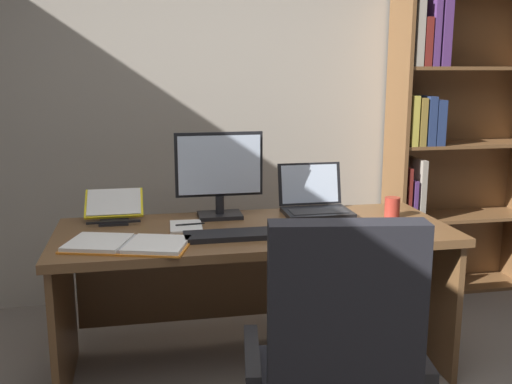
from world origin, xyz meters
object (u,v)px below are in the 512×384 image
at_px(keyboard, 231,235).
at_px(open_binder, 127,244).
at_px(coffee_mug, 392,207).
at_px(bookshelf, 446,141).
at_px(pen, 190,224).
at_px(notepad, 186,226).
at_px(reading_stand_with_book, 114,206).
at_px(monitor, 219,175).
at_px(laptop, 315,202).
at_px(desk, 252,261).
at_px(computer_mouse, 296,230).

relative_size(keyboard, open_binder, 0.73).
bearing_deg(coffee_mug, open_binder, -168.63).
distance_m(bookshelf, open_binder, 2.30).
distance_m(pen, coffee_mug, 1.03).
height_order(notepad, pen, pen).
bearing_deg(reading_stand_with_book, monitor, -5.32).
height_order(laptop, coffee_mug, laptop).
distance_m(desk, reading_stand_with_book, 0.74).
bearing_deg(coffee_mug, computer_mouse, -159.14).
bearing_deg(reading_stand_with_book, coffee_mug, -8.84).
distance_m(monitor, notepad, 0.33).
xyz_separation_m(bookshelf, pen, (-1.74, -0.78, -0.27)).
distance_m(laptop, pen, 0.69).
height_order(reading_stand_with_book, pen, reading_stand_with_book).
bearing_deg(bookshelf, pen, -155.87).
bearing_deg(desk, reading_stand_with_book, 162.19).
height_order(desk, laptop, laptop).
distance_m(computer_mouse, notepad, 0.53).
height_order(laptop, pen, laptop).
height_order(keyboard, notepad, keyboard).
height_order(desk, monitor, monitor).
height_order(bookshelf, coffee_mug, bookshelf).
bearing_deg(open_binder, bookshelf, 44.39).
height_order(reading_stand_with_book, notepad, reading_stand_with_book).
height_order(laptop, open_binder, laptop).
distance_m(monitor, keyboard, 0.43).
height_order(reading_stand_with_book, coffee_mug, reading_stand_with_book).
distance_m(computer_mouse, pen, 0.51).
bearing_deg(pen, open_binder, -137.14).
bearing_deg(monitor, desk, -50.42).
relative_size(monitor, pen, 3.17).
height_order(desk, notepad, notepad).
xyz_separation_m(desk, pen, (-0.30, -0.00, 0.20)).
relative_size(monitor, keyboard, 1.06).
height_order(computer_mouse, open_binder, computer_mouse).
bearing_deg(open_binder, computer_mouse, 20.88).
bearing_deg(computer_mouse, notepad, 155.84).
distance_m(desk, notepad, 0.37).
relative_size(keyboard, computer_mouse, 4.04).
xyz_separation_m(desk, bookshelf, (1.44, 0.78, 0.47)).
bearing_deg(desk, notepad, -179.81).
xyz_separation_m(monitor, open_binder, (-0.45, -0.43, -0.20)).
height_order(computer_mouse, pen, computer_mouse).
height_order(open_binder, pen, open_binder).
height_order(notepad, coffee_mug, coffee_mug).
bearing_deg(open_binder, reading_stand_with_book, 115.60).
xyz_separation_m(bookshelf, notepad, (-1.76, -0.78, -0.28)).
relative_size(bookshelf, monitor, 4.45).
xyz_separation_m(desk, keyboard, (-0.13, -0.22, 0.20)).
height_order(monitor, reading_stand_with_book, monitor).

